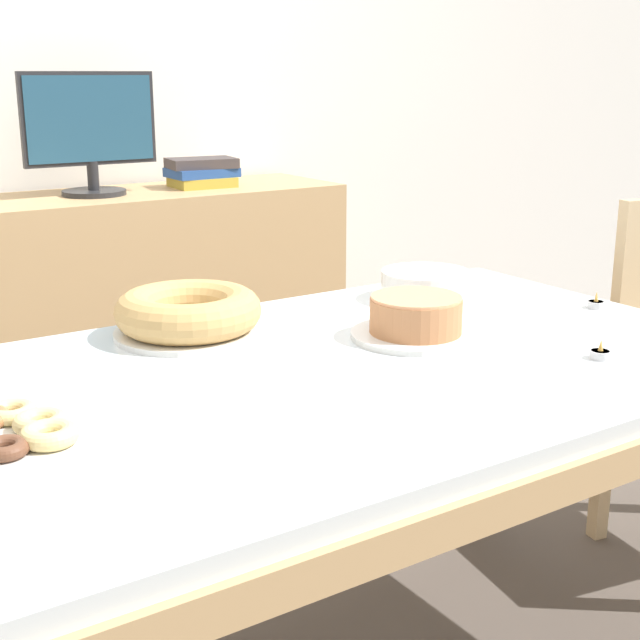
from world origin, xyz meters
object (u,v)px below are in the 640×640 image
plate_stack (425,285)px  book_stack (202,172)px  cake_golden_bundt (189,314)px  tealight_near_cakes (600,354)px  tealight_centre (596,304)px  cake_chocolate_round (416,319)px  computer_monitor (90,134)px

plate_stack → book_stack: bearing=89.8°
book_stack → cake_golden_bundt: 1.29m
book_stack → tealight_near_cakes: (-0.02, -1.71, -0.18)m
book_stack → plate_stack: bearing=-90.2°
tealight_centre → cake_chocolate_round: bearing=174.9°
book_stack → tealight_centre: (0.27, -1.45, -0.18)m
cake_chocolate_round → tealight_near_cakes: bearing=-55.9°
book_stack → tealight_near_cakes: size_ratio=6.00×
book_stack → cake_chocolate_round: size_ratio=0.91×
computer_monitor → book_stack: (0.38, 0.00, -0.14)m
cake_chocolate_round → tealight_centre: (0.50, -0.04, -0.03)m
cake_chocolate_round → plate_stack: cake_chocolate_round is taller
computer_monitor → tealight_near_cakes: size_ratio=10.60×
computer_monitor → cake_golden_bundt: (-0.22, -1.14, -0.29)m
cake_golden_bundt → plate_stack: cake_golden_bundt is taller
book_stack → plate_stack: book_stack is taller
cake_chocolate_round → tealight_near_cakes: cake_chocolate_round is taller
cake_golden_bundt → computer_monitor: bearing=79.1°
tealight_centre → book_stack: bearing=100.6°
cake_chocolate_round → cake_golden_bundt: (-0.37, 0.27, 0.01)m
computer_monitor → cake_golden_bundt: 1.19m
plate_stack → tealight_near_cakes: 0.53m
computer_monitor → tealight_centre: bearing=-65.9°
book_stack → cake_chocolate_round: (-0.22, -1.41, -0.15)m
cake_golden_bundt → tealight_near_cakes: 0.81m
cake_golden_bundt → tealight_centre: bearing=-19.9°
cake_chocolate_round → cake_golden_bundt: 0.46m
computer_monitor → plate_stack: 1.27m
cake_chocolate_round → tealight_near_cakes: 0.36m
cake_golden_bundt → tealight_near_cakes: (0.58, -0.57, -0.04)m
plate_stack → tealight_centre: size_ratio=5.25×
cake_chocolate_round → plate_stack: size_ratio=1.25×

